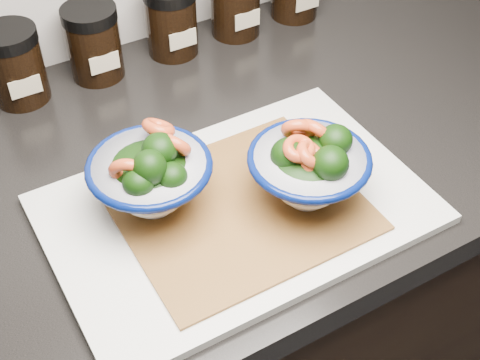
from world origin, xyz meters
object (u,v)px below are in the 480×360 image
bowl_left (151,177)px  spice_jar_b (94,42)px  spice_jar_c (171,20)px  cutting_board (237,209)px  spice_jar_a (15,65)px  bowl_right (309,169)px  spice_jar_d (235,1)px

bowl_left → spice_jar_b: 0.32m
spice_jar_c → cutting_board: bearing=-104.1°
spice_jar_a → bowl_right: bearing=-59.1°
cutting_board → spice_jar_a: size_ratio=3.98×
cutting_board → spice_jar_a: 0.40m
cutting_board → bowl_right: size_ratio=3.07×
spice_jar_b → spice_jar_c: same height
spice_jar_b → bowl_left: bearing=-99.0°
cutting_board → spice_jar_d: (0.21, 0.36, 0.05)m
cutting_board → spice_jar_d: bearing=60.4°
spice_jar_c → spice_jar_b: bearing=180.0°
bowl_left → spice_jar_a: bowl_left is taller
bowl_right → spice_jar_d: (0.13, 0.39, -0.01)m
spice_jar_c → spice_jar_d: bearing=0.0°
spice_jar_c → spice_jar_d: size_ratio=1.00×
bowl_left → spice_jar_d: (0.29, 0.31, -0.01)m
spice_jar_b → spice_jar_c: bearing=0.0°
spice_jar_b → spice_jar_d: size_ratio=1.00×
bowl_right → spice_jar_b: 0.41m
bowl_right → spice_jar_a: bearing=120.9°
spice_jar_d → spice_jar_a: bearing=180.0°
bowl_right → spice_jar_c: bowl_right is taller
bowl_left → spice_jar_d: size_ratio=1.31×
spice_jar_b → spice_jar_d: same height
bowl_left → bowl_right: (0.17, -0.08, -0.00)m
cutting_board → bowl_left: size_ratio=3.04×
cutting_board → spice_jar_b: size_ratio=3.98×
spice_jar_a → spice_jar_c: (0.25, 0.00, 0.00)m
cutting_board → spice_jar_c: (0.09, 0.36, 0.05)m
bowl_right → spice_jar_a: bowl_right is taller
cutting_board → spice_jar_a: (-0.16, 0.36, 0.05)m
bowl_right → spice_jar_b: bowl_right is taller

